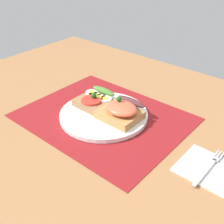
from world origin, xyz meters
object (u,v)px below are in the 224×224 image
object	(u,v)px
sandwich_egg_tomato	(95,100)
plate	(104,115)
sandwich_salmon	(121,111)
napkin	(212,170)
fork	(210,166)

from	to	relation	value
sandwich_egg_tomato	plate	bearing A→B (deg)	-20.32
sandwich_salmon	napkin	world-z (taller)	sandwich_salmon
sandwich_egg_tomato	sandwich_salmon	world-z (taller)	sandwich_salmon
sandwich_egg_tomato	napkin	xyz separation A→B (cm)	(36.51, -2.47, -2.75)
napkin	fork	xyz separation A→B (cm)	(-0.75, 0.28, 0.46)
sandwich_salmon	sandwich_egg_tomato	bearing A→B (deg)	177.35
plate	sandwich_egg_tomato	world-z (taller)	sandwich_egg_tomato
sandwich_salmon	napkin	xyz separation A→B (cm)	(26.58, -2.01, -3.31)
plate	fork	distance (cm)	30.93
plate	sandwich_salmon	bearing A→B (deg)	14.60
napkin	fork	distance (cm)	0.92
plate	sandwich_salmon	size ratio (longest dim) A/B	2.26
plate	napkin	size ratio (longest dim) A/B	1.73
sandwich_salmon	fork	bearing A→B (deg)	-3.84
plate	sandwich_salmon	distance (cm)	5.93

